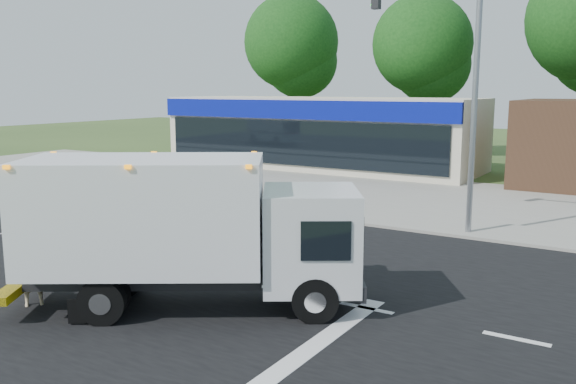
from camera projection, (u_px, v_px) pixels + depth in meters
name	position (u px, v px, depth m)	size (l,w,h in m)	color
ground	(249.00, 285.00, 14.26)	(120.00, 120.00, 0.00)	#385123
road_asphalt	(249.00, 284.00, 14.26)	(60.00, 14.00, 0.02)	black
sidewalk	(386.00, 219.00, 21.12)	(60.00, 2.40, 0.12)	gray
parking_apron	(439.00, 196.00, 25.99)	(60.00, 9.00, 0.02)	gray
lane_markings	(265.00, 313.00, 12.43)	(55.20, 7.00, 0.01)	silver
ems_box_truck	(183.00, 222.00, 12.53)	(7.20, 5.69, 3.16)	black
emergency_worker	(32.00, 267.00, 12.77)	(0.65, 0.70, 1.72)	tan
retail_strip_mall	(321.00, 132.00, 35.29)	(18.00, 6.20, 4.00)	beige
traffic_signal_pole	(455.00, 75.00, 18.58)	(3.51, 0.25, 8.00)	gray
background_trees	(505.00, 41.00, 37.05)	(36.77, 7.39, 12.10)	#332114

